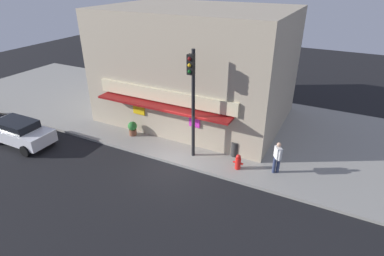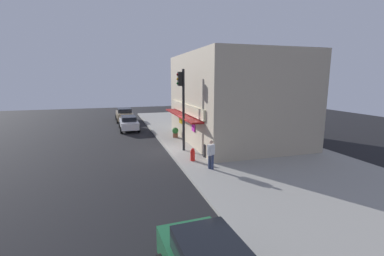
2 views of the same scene
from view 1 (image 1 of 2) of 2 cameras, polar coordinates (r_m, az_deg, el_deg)
name	(u,v)px [view 1 (image 1 of 2)]	position (r m, az deg, el deg)	size (l,w,h in m)	color
ground_plane	(174,165)	(16.43, -3.26, -6.82)	(64.85, 64.85, 0.00)	black
sidewalk	(216,122)	(20.78, 4.47, 1.02)	(43.23, 11.22, 0.15)	gray
corner_building	(197,65)	(20.60, 0.91, 11.60)	(11.50, 9.07, 7.08)	tan
traffic_light	(192,92)	(15.27, 0.07, 6.58)	(0.32, 0.58, 5.75)	black
fire_hydrant	(238,162)	(15.84, 8.47, -6.19)	(0.53, 0.29, 0.81)	red
trash_can	(235,149)	(16.88, 7.90, -3.79)	(0.44, 0.44, 0.83)	#2D2D2D
pedestrian	(277,156)	(15.66, 15.45, -5.03)	(0.45, 0.54, 1.69)	navy
potted_plant_by_doorway	(133,128)	(19.11, -10.88, 0.01)	(0.55, 0.55, 0.88)	brown
parked_car_white	(18,132)	(20.69, -29.35, -0.57)	(4.43, 1.95, 1.46)	silver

